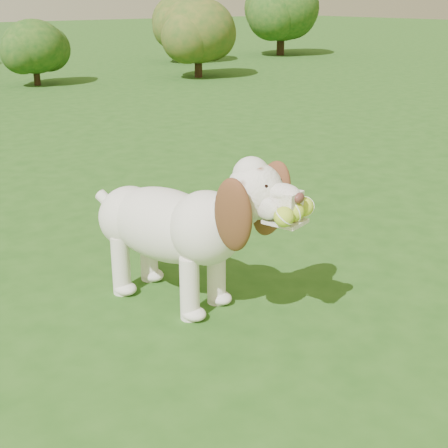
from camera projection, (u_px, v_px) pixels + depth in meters
ground at (230, 260)px, 3.99m from camera, size 80.00×80.00×0.00m
dog at (182, 222)px, 3.27m from camera, size 0.69×1.36×0.89m
shrub_d at (198, 31)px, 12.68m from camera, size 1.54×1.54×1.59m
shrub_h at (282, 8)px, 17.47m from camera, size 2.10×2.10×2.17m
shrub_f at (185, 21)px, 15.68m from camera, size 1.64×1.64×1.70m
shrub_c at (34, 47)px, 11.60m from camera, size 1.17×1.17×1.21m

